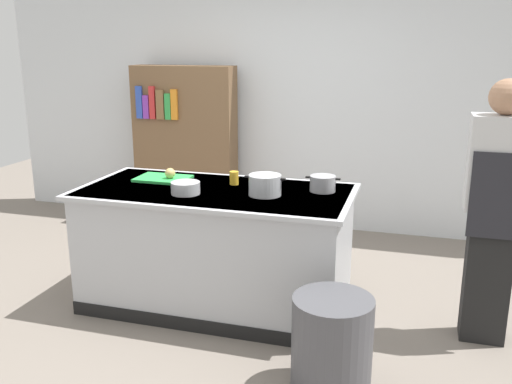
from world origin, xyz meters
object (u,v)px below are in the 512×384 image
at_px(onion, 170,173).
at_px(stock_pot, 265,185).
at_px(juice_cup, 234,178).
at_px(sauce_pan, 323,183).
at_px(person_chef, 495,208).
at_px(mixing_bowl, 186,188).
at_px(bookshelf, 185,146).
at_px(trash_bin, 332,345).

relative_size(onion, stock_pot, 0.27).
relative_size(stock_pot, juice_cup, 2.92).
xyz_separation_m(sauce_pan, juice_cup, (-0.67, 0.01, -0.01)).
height_order(juice_cup, person_chef, person_chef).
height_order(mixing_bowl, bookshelf, bookshelf).
bearing_deg(person_chef, trash_bin, 144.88).
bearing_deg(mixing_bowl, person_chef, 5.46).
xyz_separation_m(mixing_bowl, bookshelf, (-0.86, 1.96, -0.09)).
bearing_deg(bookshelf, juice_cup, -55.70).
height_order(stock_pot, sauce_pan, stock_pot).
relative_size(juice_cup, person_chef, 0.06).
distance_m(onion, juice_cup, 0.51).
bearing_deg(bookshelf, trash_bin, -52.51).
bearing_deg(sauce_pan, juice_cup, 179.54).
xyz_separation_m(stock_pot, bookshelf, (-1.40, 1.84, -0.12)).
relative_size(stock_pot, bookshelf, 0.17).
xyz_separation_m(stock_pot, mixing_bowl, (-0.54, -0.12, -0.03)).
xyz_separation_m(sauce_pan, trash_bin, (0.25, -1.01, -0.67)).
distance_m(stock_pot, trash_bin, 1.22).
relative_size(sauce_pan, trash_bin, 0.44).
distance_m(person_chef, bookshelf, 3.39).
xyz_separation_m(sauce_pan, bookshelf, (-1.77, 1.62, -0.10)).
bearing_deg(sauce_pan, person_chef, -7.44).
xyz_separation_m(stock_pot, trash_bin, (0.61, -0.79, -0.69)).
bearing_deg(stock_pot, sauce_pan, 30.61).
bearing_deg(juice_cup, sauce_pan, -0.46).
height_order(mixing_bowl, juice_cup, juice_cup).
distance_m(mixing_bowl, trash_bin, 1.49).
relative_size(stock_pot, mixing_bowl, 1.43).
relative_size(stock_pot, sauce_pan, 1.18).
xyz_separation_m(onion, juice_cup, (0.51, 0.03, -0.01)).
bearing_deg(stock_pot, trash_bin, -52.19).
bearing_deg(onion, stock_pot, -13.36).
distance_m(onion, trash_bin, 1.86).
distance_m(mixing_bowl, person_chef, 2.05).
distance_m(onion, mixing_bowl, 0.41).
bearing_deg(juice_cup, person_chef, -4.86).
bearing_deg(onion, bookshelf, 109.88).
distance_m(stock_pot, person_chef, 1.50).
xyz_separation_m(sauce_pan, person_chef, (1.13, -0.15, -0.04)).
xyz_separation_m(stock_pot, sauce_pan, (0.37, 0.22, -0.02)).
distance_m(sauce_pan, trash_bin, 1.24).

